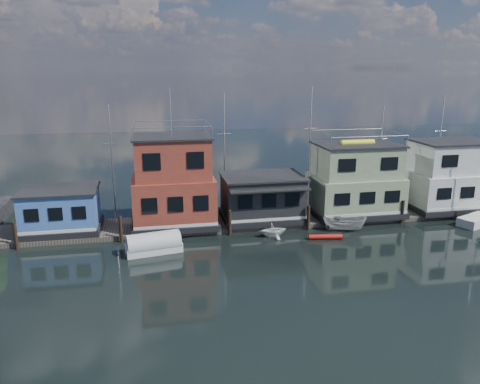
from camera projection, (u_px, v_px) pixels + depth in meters
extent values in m
plane|color=black|center=(310.00, 277.00, 31.97)|extent=(160.00, 160.00, 0.00)
cube|color=#595147|center=(267.00, 220.00, 43.30)|extent=(48.00, 5.00, 0.40)
cube|color=black|center=(63.00, 227.00, 39.86)|extent=(6.40, 4.90, 0.50)
cube|color=#4876CB|center=(61.00, 208.00, 39.41)|extent=(6.00, 4.50, 3.00)
cube|color=black|center=(59.00, 190.00, 39.01)|extent=(6.30, 4.80, 0.16)
cube|color=black|center=(175.00, 221.00, 41.62)|extent=(7.40, 5.90, 0.50)
cube|color=brown|center=(174.00, 198.00, 41.07)|extent=(7.00, 5.50, 3.74)
cube|color=brown|center=(172.00, 157.00, 40.15)|extent=(6.30, 4.95, 3.46)
cube|color=black|center=(171.00, 137.00, 39.69)|extent=(6.65, 5.23, 0.16)
cylinder|color=silver|center=(171.00, 112.00, 39.15)|extent=(0.08, 0.08, 4.00)
cube|color=black|center=(262.00, 216.00, 43.10)|extent=(7.40, 5.40, 0.50)
cube|color=black|center=(262.00, 195.00, 42.60)|extent=(7.00, 5.00, 3.40)
cube|color=black|center=(262.00, 176.00, 42.14)|extent=(7.30, 5.30, 0.16)
cube|color=black|center=(270.00, 190.00, 39.63)|extent=(7.00, 1.20, 0.12)
cube|color=black|center=(353.00, 210.00, 44.76)|extent=(8.40, 5.90, 0.50)
cube|color=#92A57D|center=(354.00, 192.00, 44.29)|extent=(8.00, 5.50, 3.12)
cube|color=#92A57D|center=(356.00, 161.00, 43.52)|extent=(7.20, 4.95, 2.88)
cube|color=black|center=(357.00, 145.00, 43.14)|extent=(7.60, 5.23, 0.16)
cylinder|color=#FEFF20|center=(358.00, 143.00, 43.09)|extent=(3.20, 0.56, 0.56)
cube|color=black|center=(447.00, 204.00, 46.60)|extent=(8.40, 5.90, 0.50)
cube|color=white|center=(449.00, 187.00, 46.14)|extent=(8.00, 5.50, 3.12)
cube|color=white|center=(453.00, 157.00, 45.37)|extent=(7.20, 4.95, 2.88)
cube|color=black|center=(455.00, 141.00, 44.98)|extent=(7.60, 5.23, 0.16)
cylinder|color=#2D2116|center=(16.00, 236.00, 36.54)|extent=(0.28, 0.28, 2.20)
cylinder|color=#2D2116|center=(121.00, 229.00, 38.01)|extent=(0.28, 0.28, 2.20)
cylinder|color=#2D2116|center=(230.00, 223.00, 39.68)|extent=(0.28, 0.28, 2.20)
cylinder|color=#2D2116|center=(308.00, 218.00, 40.97)|extent=(0.28, 0.28, 2.20)
cylinder|color=#2D2116|center=(402.00, 212.00, 42.63)|extent=(0.28, 0.28, 2.20)
cylinder|color=silver|center=(112.00, 160.00, 45.12)|extent=(0.16, 0.16, 10.50)
cylinder|color=silver|center=(111.00, 144.00, 44.71)|extent=(1.40, 0.06, 0.06)
cylinder|color=silver|center=(224.00, 151.00, 47.02)|extent=(0.16, 0.16, 11.50)
cylinder|color=silver|center=(224.00, 134.00, 46.58)|extent=(1.40, 0.06, 0.06)
cylinder|color=silver|center=(310.00, 146.00, 48.62)|extent=(0.16, 0.16, 12.00)
cylinder|color=silver|center=(310.00, 128.00, 48.16)|extent=(1.40, 0.06, 0.06)
cylinder|color=silver|center=(380.00, 153.00, 50.35)|extent=(0.16, 0.16, 10.00)
cylinder|color=silver|center=(381.00, 139.00, 49.97)|extent=(1.40, 0.06, 0.06)
cylinder|color=silver|center=(439.00, 146.00, 51.52)|extent=(0.16, 0.16, 11.00)
cylinder|color=silver|center=(441.00, 131.00, 51.09)|extent=(1.40, 0.06, 0.06)
imported|color=white|center=(273.00, 230.00, 39.39)|extent=(2.49, 2.19, 1.24)
imported|color=silver|center=(344.00, 223.00, 40.78)|extent=(3.92, 2.85, 1.42)
cylinder|color=red|center=(325.00, 237.00, 38.92)|extent=(2.83, 0.83, 0.41)
cube|color=silver|center=(480.00, 219.00, 42.86)|extent=(5.36, 3.62, 0.79)
cube|color=silver|center=(154.00, 248.00, 36.10)|extent=(4.48, 2.37, 0.71)
cylinder|color=silver|center=(153.00, 243.00, 36.00)|extent=(4.30, 2.43, 1.72)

